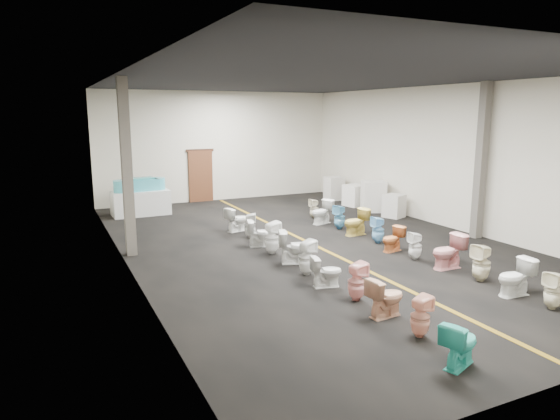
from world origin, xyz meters
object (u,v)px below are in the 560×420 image
Objects in this scene: toilet_right_6 at (378,230)px; toilet_right_7 at (356,222)px; appliance_crate_b at (373,196)px; toilet_right_1 at (515,277)px; appliance_crate_d at (334,188)px; toilet_right_3 at (448,252)px; toilet_left_0 at (460,343)px; toilet_left_6 at (295,247)px; toilet_right_2 at (482,263)px; toilet_right_5 at (393,239)px; bathtub at (140,185)px; toilet_left_9 at (250,226)px; toilet_left_1 at (420,317)px; toilet_right_9 at (322,212)px; toilet_right_0 at (553,290)px; toilet_left_7 at (272,238)px; toilet_left_3 at (357,282)px; appliance_crate_c at (355,195)px; toilet_left_2 at (386,297)px; toilet_right_10 at (314,209)px; toilet_right_4 at (415,246)px; toilet_left_4 at (326,272)px; toilet_right_8 at (340,217)px; toilet_left_8 at (260,233)px; toilet_left_10 at (237,219)px; appliance_crate_a at (394,206)px.

toilet_right_7 is (-0.03, 1.06, 0.02)m from toilet_right_6.
toilet_right_1 is (-2.68, -8.49, -0.18)m from appliance_crate_b.
toilet_right_6 is (-2.67, -6.70, -0.10)m from appliance_crate_d.
toilet_right_3 reaches higher than toilet_right_1.
toilet_left_6 is (0.17, 5.53, 0.06)m from toilet_left_0.
toilet_right_5 is at bearing -179.40° from toilet_right_2.
bathtub is 2.41× the size of toilet_right_1.
toilet_right_1 is (2.97, -3.88, -0.03)m from toilet_left_6.
toilet_right_7 is (3.00, -1.07, 0.03)m from toilet_left_9.
toilet_left_1 is 0.89× the size of toilet_right_9.
toilet_right_0 is 0.96× the size of toilet_right_6.
toilet_left_7 reaches higher than toilet_right_7.
appliance_crate_b is at bearing -50.29° from toilet_left_0.
toilet_left_3 is at bearing -97.92° from toilet_right_2.
appliance_crate_d reaches higher than appliance_crate_c.
toilet_right_3 is at bearing 172.13° from toilet_right_0.
toilet_left_2 is at bearing -86.60° from bathtub.
toilet_right_10 is (-0.03, 6.38, -0.07)m from toilet_right_3.
appliance_crate_c is 5.78m from toilet_right_6.
toilet_left_6 is 3.03m from toilet_right_4.
toilet_left_3 reaches higher than toilet_right_5.
toilet_right_4 reaches higher than toilet_left_4.
toilet_right_9 is at bearing 171.17° from toilet_right_8.
toilet_left_8 is (-0.10, 4.54, -0.02)m from toilet_left_3.
bathtub is 6.29m from toilet_right_10.
bathtub is 8.56m from appliance_crate_b.
toilet_left_10 reaches higher than toilet_left_2.
toilet_left_3 reaches higher than toilet_left_10.
toilet_left_2 is 5.41m from toilet_left_8.
appliance_crate_d is at bearing 134.90° from toilet_right_8.
appliance_crate_b is 2.78m from appliance_crate_d.
appliance_crate_b is 1.41× the size of toilet_right_7.
toilet_right_8 is (5.26, -5.02, -0.68)m from bathtub.
toilet_left_6 reaches higher than toilet_right_6.
toilet_right_0 is 0.87× the size of toilet_right_2.
toilet_left_1 is 6.96m from toilet_right_7.
toilet_right_2 is 1.92m from toilet_right_4.
toilet_left_9 is at bearing -9.11° from toilet_left_1.
toilet_right_2 is at bearing -15.29° from toilet_right_9.
toilet_left_4 is 0.79× the size of toilet_right_2.
toilet_left_3 is 3.10m from toilet_right_2.
toilet_left_8 is at bearing -4.34° from toilet_left_2.
toilet_right_4 is 0.93× the size of toilet_right_6.
toilet_right_3 is 1.08× the size of toilet_right_6.
appliance_crate_c is 1.08× the size of toilet_left_3.
toilet_right_6 is (-0.06, 3.64, -0.04)m from toilet_right_2.
appliance_crate_a is 1.05× the size of toilet_right_1.
appliance_crate_d is 6.78m from toilet_left_10.
toilet_left_1 is at bearing -162.77° from toilet_left_8.
bathtub reaches higher than appliance_crate_b.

